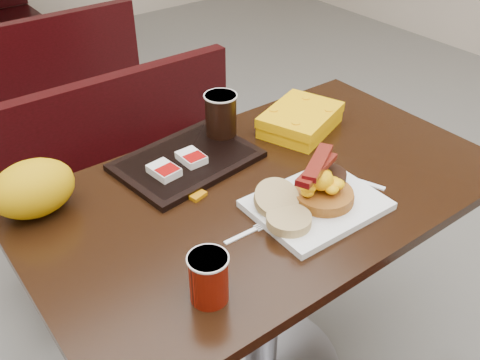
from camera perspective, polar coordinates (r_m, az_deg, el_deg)
table_near at (r=1.60m, az=2.48°, el=-11.68°), size 1.20×0.70×0.75m
bench_near_n at (r=2.06m, az=-9.94°, el=-0.40°), size 1.00×0.46×0.72m
bench_far_s at (r=3.06m, az=-21.02°, el=10.09°), size 1.00×0.46×0.72m
platter at (r=1.28m, az=8.10°, el=-2.62°), size 0.30×0.24×0.02m
pancake_stack at (r=1.28m, az=8.84°, el=-1.49°), size 0.17×0.17×0.03m
sausage_patty at (r=1.31m, az=9.24°, el=0.53°), size 0.10×0.10×0.01m
scrambled_eggs at (r=1.25m, az=8.61°, el=-0.19°), size 0.10×0.09×0.05m
bacon_strips at (r=1.23m, az=8.18°, el=1.30°), size 0.20×0.15×0.01m
muffin_bottom at (r=1.20m, az=5.20°, el=-4.23°), size 0.13×0.13×0.02m
muffin_top at (r=1.24m, az=3.87°, el=-1.98°), size 0.13×0.13×0.06m
coffee_cup_near at (r=1.03m, az=-3.34°, el=-10.36°), size 0.10×0.10×0.10m
fork at (r=1.20m, az=0.06°, el=-5.95°), size 0.12×0.02×0.00m
knife at (r=1.40m, az=11.92°, el=0.09°), size 0.07×0.16×0.00m
condiment_syrup at (r=1.31m, az=-4.57°, el=-1.60°), size 0.05×0.04×0.01m
condiment_ketchup at (r=1.29m, az=1.69°, el=-2.13°), size 0.05×0.04×0.01m
tray at (r=1.43m, az=-5.66°, el=2.05°), size 0.38×0.29×0.02m
hashbrown_sleeve_left at (r=1.37m, az=-8.07°, el=1.01°), size 0.07×0.08×0.02m
hashbrown_sleeve_right at (r=1.41m, az=-5.17°, el=2.38°), size 0.06×0.08×0.02m
coffee_cup_far at (r=1.51m, az=-2.04°, el=6.95°), size 0.11×0.11×0.12m
clamshell at (r=1.58m, az=6.43°, el=6.35°), size 0.28×0.24×0.06m
paper_bag at (r=1.31m, az=-21.06°, el=-0.84°), size 0.23×0.21×0.13m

